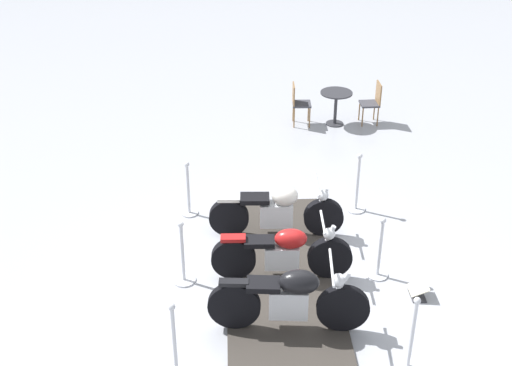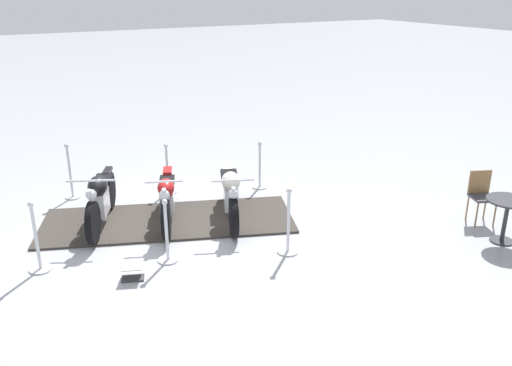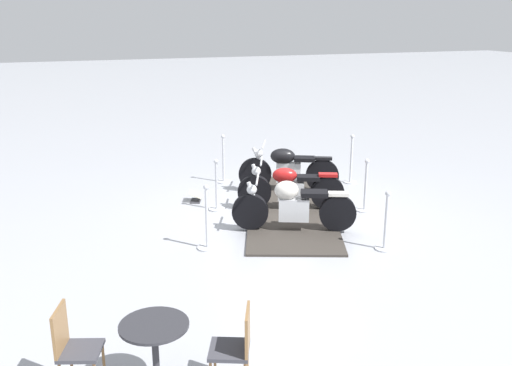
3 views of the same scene
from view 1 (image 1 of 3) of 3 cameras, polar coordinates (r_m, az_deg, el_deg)
The scene contains 15 objects.
ground_plane at distance 10.23m, azimuth 2.15°, elevation -8.05°, with size 80.00×80.00×0.00m, color #A8AAB2.
display_platform at distance 10.22m, azimuth 2.15°, elevation -7.96°, with size 4.48×1.64×0.04m, color #38332D.
motorcycle_black at distance 9.00m, azimuth 3.01°, elevation -9.69°, with size 1.10×2.00×1.04m.
motorcycle_maroon at distance 9.95m, azimuth 2.35°, elevation -5.88°, with size 0.97×1.99×0.97m.
motorcycle_cream at distance 10.89m, azimuth 1.88°, elevation -2.32°, with size 1.07×2.07×0.95m.
stanchion_right_mid at distance 10.24m, azimuth 10.39°, elevation -6.21°, with size 0.32×0.32×1.03m.
stanchion_left_front at distance 8.53m, azimuth -6.87°, elevation -13.96°, with size 0.30×0.30×1.13m.
stanchion_right_rear at distance 11.80m, azimuth 8.54°, elevation -0.81°, with size 0.34×0.34×1.10m.
stanchion_left_mid at distance 10.04m, azimuth -6.20°, elevation -6.78°, with size 0.34×0.34×1.05m.
stanchion_left_rear at distance 11.62m, azimuth -5.74°, elevation -1.15°, with size 0.31×0.31×1.01m.
stanchion_right_front at distance 8.80m, azimuth 12.96°, elevation -13.31°, with size 0.34×0.34×1.12m.
info_placard at distance 10.12m, azimuth 13.54°, elevation -8.96°, with size 0.37×0.35×0.22m.
cafe_table at distance 14.93m, azimuth 6.80°, elevation 6.96°, with size 0.70×0.70×0.76m.
cafe_chair_near_table at distance 14.86m, azimuth 3.62°, elevation 6.92°, with size 0.52×0.52×0.94m.
cafe_chair_across_table at distance 15.12m, azimuth 9.88°, elevation 6.90°, with size 0.51×0.51×0.94m.
Camera 1 is at (-7.32, 3.52, 6.23)m, focal length 47.20 mm.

